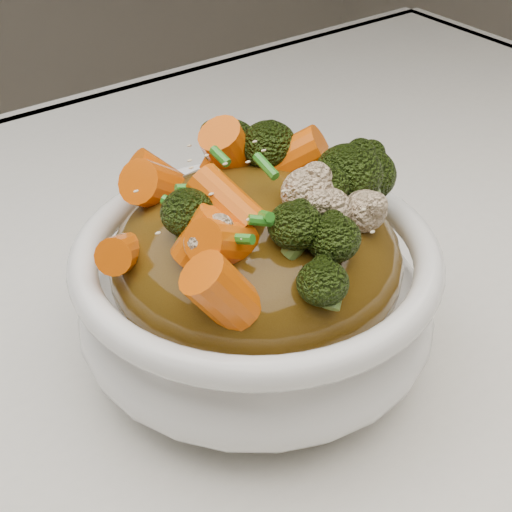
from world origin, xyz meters
TOP-DOWN VIEW (x-y plane):
  - tablecloth at (0.00, 0.00)m, footprint 1.20×0.80m
  - bowl at (0.05, -0.00)m, footprint 0.25×0.25m
  - sauce_base at (0.05, -0.00)m, footprint 0.20×0.20m
  - carrots at (0.05, -0.00)m, footprint 0.20×0.20m
  - broccoli at (0.05, -0.00)m, footprint 0.20×0.20m
  - cauliflower at (0.05, -0.00)m, footprint 0.20×0.20m
  - scallions at (0.05, -0.00)m, footprint 0.15×0.15m
  - sesame_seeds at (0.05, -0.00)m, footprint 0.18×0.18m

SIDE VIEW (x-z plane):
  - tablecloth at x=0.00m, z-range 0.71..0.75m
  - bowl at x=0.05m, z-range 0.75..0.83m
  - sauce_base at x=0.05m, z-range 0.77..0.86m
  - cauliflower at x=0.05m, z-range 0.86..0.89m
  - broccoli at x=0.05m, z-range 0.85..0.90m
  - carrots at x=0.05m, z-range 0.85..0.90m
  - scallions at x=0.05m, z-range 0.87..0.89m
  - sesame_seeds at x=0.05m, z-range 0.87..0.88m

